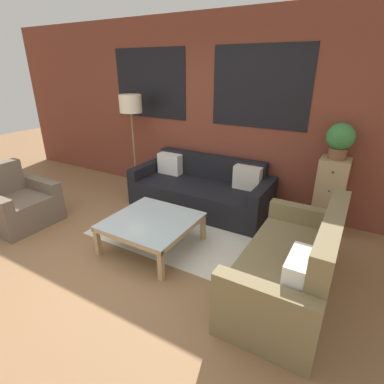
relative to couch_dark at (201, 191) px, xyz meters
The scene contains 10 objects.
ground_plane 1.99m from the couch_dark, 98.59° to the right, with size 16.00×16.00×0.00m, color #8E6642.
wall_back_brick 1.27m from the couch_dark, 121.10° to the left, with size 8.40×0.09×2.80m.
rug 0.78m from the couch_dark, 87.83° to the right, with size 2.02×1.59×0.00m.
couch_dark is the anchor object (origin of this frame).
settee_vintage 2.14m from the couch_dark, 37.91° to the right, with size 0.80×1.64×0.92m.
armchair_corner 2.63m from the couch_dark, 138.50° to the right, with size 0.80×0.83×0.84m.
coffee_table 1.30m from the couch_dark, 88.79° to the right, with size 0.99×0.99×0.38m.
floor_lamp 1.78m from the couch_dark, behind, with size 0.37×0.37×1.65m.
drawer_cabinet 1.82m from the couch_dark, ahead, with size 0.36×0.37×1.01m.
potted_plant 2.05m from the couch_dark, ahead, with size 0.33×0.33×0.44m.
Camera 1 is at (2.34, -1.84, 2.07)m, focal length 28.00 mm.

